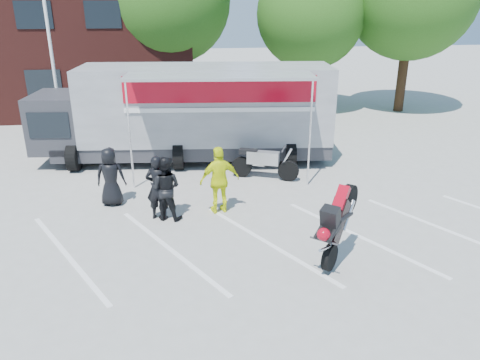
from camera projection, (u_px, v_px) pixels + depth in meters
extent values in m
plane|color=#A3A39E|center=(267.00, 264.00, 10.70)|extent=(100.00, 100.00, 0.00)
cube|color=white|center=(259.00, 243.00, 11.62)|extent=(18.09, 13.33, 0.01)
cube|color=#471B17|center=(19.00, 43.00, 24.80)|extent=(18.00, 8.00, 7.00)
cylinder|color=white|center=(50.00, 46.00, 17.67)|extent=(0.12, 0.12, 8.00)
cylinder|color=#382314|center=(173.00, 81.00, 24.64)|extent=(0.50, 0.50, 3.24)
sphere|color=#244912|center=(169.00, 1.00, 23.20)|extent=(6.12, 6.12, 6.12)
cylinder|color=#382314|center=(307.00, 85.00, 24.66)|extent=(0.50, 0.50, 2.88)
sphere|color=#244912|center=(311.00, 14.00, 23.38)|extent=(5.44, 5.44, 5.44)
cylinder|color=#382314|center=(402.00, 79.00, 24.72)|extent=(0.50, 0.50, 3.42)
imported|color=black|center=(111.00, 177.00, 13.51)|extent=(0.89, 0.62, 1.73)
imported|color=black|center=(158.00, 188.00, 12.61)|extent=(0.76, 0.60, 1.82)
imported|color=black|center=(165.00, 188.00, 12.62)|extent=(1.04, 0.92, 1.79)
imported|color=#EAFB0D|center=(220.00, 180.00, 12.99)|extent=(1.20, 0.69, 1.93)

